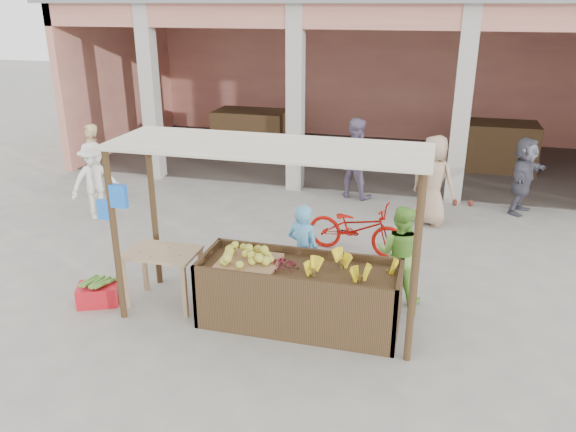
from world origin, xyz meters
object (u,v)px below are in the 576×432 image
(red_crate, at_px, (99,294))
(motorcycle, at_px, (357,227))
(side_table, at_px, (162,260))
(vendor_blue, at_px, (303,248))
(fruit_stall, at_px, (299,297))
(vendor_green, at_px, (400,251))

(red_crate, height_order, motorcycle, motorcycle)
(red_crate, bearing_deg, side_table, -7.73)
(vendor_blue, xyz_separation_m, motorcycle, (0.51, 1.72, -0.29))
(fruit_stall, relative_size, vendor_green, 1.73)
(motorcycle, bearing_deg, red_crate, 139.42)
(side_table, bearing_deg, red_crate, -164.92)
(fruit_stall, distance_m, motorcycle, 2.50)
(red_crate, bearing_deg, motorcycle, 15.74)
(motorcycle, bearing_deg, side_table, 145.79)
(fruit_stall, height_order, motorcycle, motorcycle)
(red_crate, xyz_separation_m, vendor_blue, (2.75, 0.96, 0.61))
(red_crate, distance_m, vendor_blue, 2.98)
(side_table, height_order, red_crate, side_table)
(side_table, bearing_deg, vendor_blue, 20.11)
(red_crate, relative_size, vendor_blue, 0.37)
(red_crate, height_order, vendor_blue, vendor_blue)
(vendor_green, bearing_deg, red_crate, 29.58)
(vendor_blue, height_order, vendor_green, vendor_blue)
(vendor_blue, relative_size, motorcycle, 0.84)
(fruit_stall, distance_m, side_table, 1.99)
(fruit_stall, distance_m, vendor_green, 1.61)
(motorcycle, bearing_deg, fruit_stall, -178.85)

